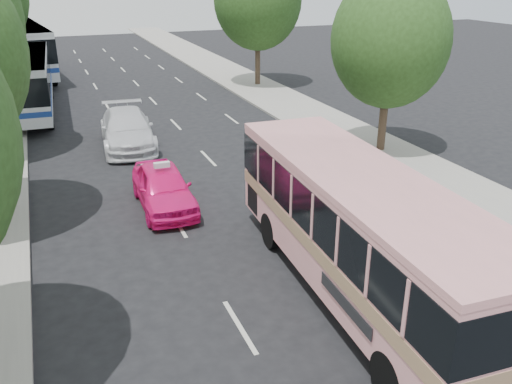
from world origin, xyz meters
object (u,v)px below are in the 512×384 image
pink_taxi (163,187)px  white_pickup (127,129)px  pink_bus (360,222)px  tour_coach_front (27,78)px  tour_coach_rear (23,46)px

pink_taxi → white_pickup: 7.63m
white_pickup → pink_taxi: bearing=-85.2°
pink_bus → white_pickup: size_ratio=1.85×
white_pickup → tour_coach_front: bearing=121.3°
pink_taxi → white_pickup: size_ratio=0.77×
pink_taxi → tour_coach_front: size_ratio=0.39×
white_pickup → tour_coach_rear: bearing=106.7°
pink_taxi → tour_coach_rear: bearing=100.0°
pink_taxi → white_pickup: bearing=91.3°
pink_bus → white_pickup: (-3.38, 14.93, -1.25)m
tour_coach_front → pink_bus: bearing=-69.8°
tour_coach_front → pink_taxi: bearing=-73.1°
pink_bus → tour_coach_rear: bearing=105.2°
white_pickup → pink_bus: bearing=-72.5°
pink_bus → tour_coach_front: (-7.55, 23.29, -0.07)m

